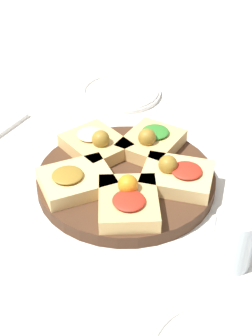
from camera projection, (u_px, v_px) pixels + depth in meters
name	position (u px, v px, depth m)	size (l,w,h in m)	color
ground_plane	(126.00, 184.00, 0.88)	(3.00, 3.00, 0.00)	silver
serving_board	(126.00, 179.00, 0.88)	(0.33, 0.33, 0.03)	#422819
focaccia_slice_0	(96.00, 144.00, 0.92)	(0.15, 0.16, 0.05)	tan
focaccia_slice_1	(76.00, 180.00, 0.83)	(0.15, 0.16, 0.04)	#DBB775
focaccia_slice_2	(128.00, 200.00, 0.78)	(0.15, 0.13, 0.05)	tan
focaccia_slice_3	(177.00, 175.00, 0.84)	(0.10, 0.12, 0.05)	#DBB775
focaccia_slice_4	(151.00, 142.00, 0.92)	(0.15, 0.13, 0.05)	tan
plate_left	(121.00, 92.00, 1.16)	(0.20, 0.20, 0.02)	white
water_glass	(234.00, 240.00, 0.70)	(0.06, 0.06, 0.10)	silver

